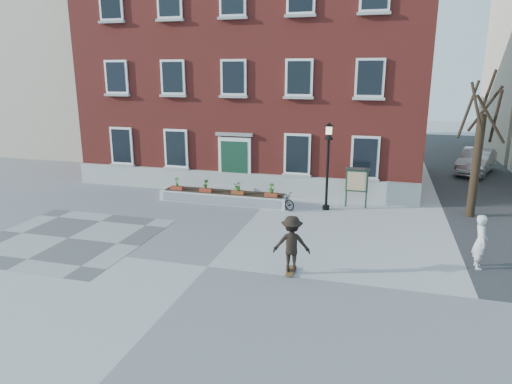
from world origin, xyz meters
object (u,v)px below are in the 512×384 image
(bicycle, at_px, (281,200))
(notice_board, at_px, (357,181))
(bystander, at_px, (480,242))
(parked_car, at_px, (476,161))
(skateboarder, at_px, (292,244))
(lamp_post, at_px, (328,154))

(bicycle, height_order, notice_board, notice_board)
(bystander, bearing_deg, parked_car, -11.33)
(bicycle, xyz_separation_m, bystander, (7.47, -4.66, 0.47))
(parked_car, bearing_deg, bystander, -79.06)
(notice_board, distance_m, skateboarder, 7.92)
(lamp_post, bearing_deg, skateboarder, -91.51)
(lamp_post, relative_size, notice_board, 2.10)
(lamp_post, height_order, notice_board, lamp_post)
(parked_car, height_order, notice_board, notice_board)
(parked_car, distance_m, bystander, 15.36)
(notice_board, bearing_deg, bystander, -54.06)
(notice_board, bearing_deg, bicycle, -161.07)
(bystander, xyz_separation_m, notice_board, (-4.19, 5.79, 0.38))
(parked_car, xyz_separation_m, notice_board, (-6.59, -9.38, 0.50))
(bicycle, relative_size, notice_board, 0.83)
(lamp_post, xyz_separation_m, notice_board, (1.27, 0.71, -1.28))
(parked_car, height_order, lamp_post, lamp_post)
(bystander, height_order, skateboarder, skateboarder)
(bicycle, distance_m, skateboarder, 6.92)
(bicycle, height_order, lamp_post, lamp_post)
(bicycle, bearing_deg, parked_car, -14.52)
(bystander, xyz_separation_m, lamp_post, (-5.47, 5.08, 1.66))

